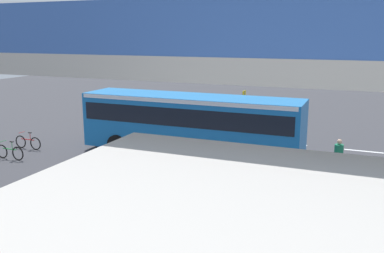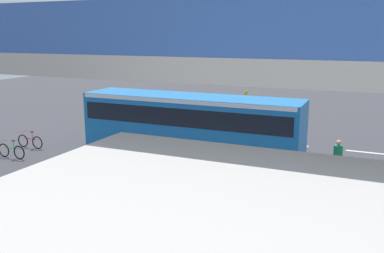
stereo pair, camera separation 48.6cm
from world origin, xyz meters
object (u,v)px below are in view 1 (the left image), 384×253
(city_bus, at_px, (190,120))
(bicycle_green, at_px, (10,152))
(bicycle_red, at_px, (28,142))
(traffic_sign, at_px, (244,105))
(parked_van, at_px, (324,209))
(pedestrian, at_px, (338,159))

(city_bus, height_order, bicycle_green, city_bus)
(bicycle_red, distance_m, bicycle_green, 1.99)
(bicycle_red, height_order, bicycle_green, same)
(traffic_sign, bearing_deg, parked_van, 115.20)
(city_bus, height_order, parked_van, city_bus)
(bicycle_green, distance_m, pedestrian, 15.90)
(parked_van, relative_size, bicycle_green, 2.71)
(bicycle_red, relative_size, pedestrian, 0.99)
(parked_van, relative_size, traffic_sign, 1.71)
(parked_van, xyz_separation_m, bicycle_green, (15.58, -3.23, -0.81))
(bicycle_green, xyz_separation_m, traffic_sign, (-9.47, -9.74, 1.52))
(bicycle_red, height_order, pedestrian, pedestrian)
(bicycle_red, bearing_deg, parked_van, 162.42)
(parked_van, bearing_deg, pedestrian, -89.83)
(bicycle_green, bearing_deg, parked_van, 168.28)
(pedestrian, xyz_separation_m, traffic_sign, (6.08, -6.48, 1.00))
(parked_van, xyz_separation_m, traffic_sign, (6.10, -12.97, 0.71))
(city_bus, distance_m, parked_van, 10.52)
(pedestrian, bearing_deg, bicycle_red, 4.82)
(parked_van, distance_m, bicycle_red, 16.99)
(city_bus, bearing_deg, pedestrian, 172.74)
(pedestrian, bearing_deg, bicycle_green, 11.83)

